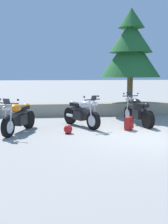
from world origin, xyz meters
TOP-DOWN VIEW (x-y plane):
  - ground_plane at (0.00, 0.00)m, footprint 120.00×120.00m
  - stone_wall at (0.00, 4.80)m, footprint 36.00×0.80m
  - motorcycle_orange_near_left at (-3.81, 1.26)m, footprint 0.99×1.98m
  - motorcycle_silver_centre at (-1.68, 2.03)m, footprint 1.20×1.87m
  - motorcycle_black_far_right at (0.45, 2.20)m, footprint 0.81×2.05m
  - rider_backpack at (-0.14, 1.27)m, footprint 0.35×0.35m
  - rider_helmet at (-2.22, 0.92)m, footprint 0.28×0.28m
  - pine_tree_far_left at (0.82, 4.70)m, footprint 2.68×2.68m

SIDE VIEW (x-z plane):
  - ground_plane at x=0.00m, z-range 0.00..0.00m
  - rider_helmet at x=-2.22m, z-range 0.00..0.28m
  - rider_backpack at x=-0.14m, z-range 0.01..0.48m
  - stone_wall at x=0.00m, z-range 0.00..0.55m
  - motorcycle_orange_near_left at x=-3.81m, z-range -0.10..1.07m
  - motorcycle_silver_centre at x=-1.68m, z-range -0.10..1.07m
  - motorcycle_black_far_right at x=0.45m, z-range -0.10..1.07m
  - pine_tree_far_left at x=0.82m, z-range 0.90..5.13m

